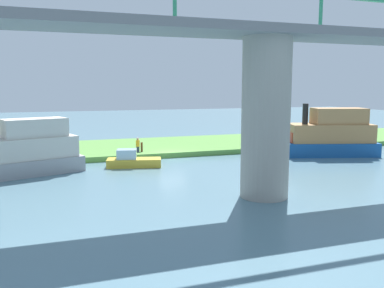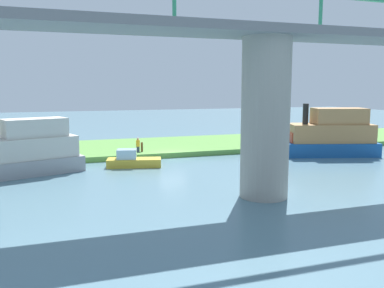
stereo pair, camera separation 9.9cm
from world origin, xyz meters
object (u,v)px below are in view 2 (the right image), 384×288
object	(u,v)px
bridge_pylon	(265,119)
motorboat_red	(132,161)
houseboat_blue	(24,152)
motorboat_white	(328,136)
person_on_bank	(138,145)
mooring_post	(142,147)

from	to	relation	value
bridge_pylon	motorboat_red	world-z (taller)	bridge_pylon
houseboat_blue	motorboat_white	xyz separation A→B (m)	(-27.63, 0.05, 0.15)
motorboat_white	houseboat_blue	bearing A→B (deg)	-0.10
motorboat_white	person_on_bank	bearing A→B (deg)	-14.90
mooring_post	houseboat_blue	bearing A→B (deg)	25.77
motorboat_red	houseboat_blue	bearing A→B (deg)	2.39
bridge_pylon	motorboat_white	size ratio (longest dim) A/B	0.91
person_on_bank	motorboat_red	bearing A→B (deg)	72.79
bridge_pylon	houseboat_blue	world-z (taller)	bridge_pylon
bridge_pylon	mooring_post	xyz separation A→B (m)	(4.12, -16.41, -3.83)
bridge_pylon	motorboat_red	bearing A→B (deg)	-63.61
bridge_pylon	motorboat_white	xyz separation A→B (m)	(-13.37, -11.46, -2.90)
person_on_bank	motorboat_white	bearing A→B (deg)	165.10
motorboat_red	motorboat_white	xyz separation A→B (m)	(-19.26, 0.40, 1.34)
mooring_post	bridge_pylon	bearing A→B (deg)	104.08
motorboat_red	bridge_pylon	bearing A→B (deg)	116.39
person_on_bank	motorboat_white	world-z (taller)	motorboat_white
mooring_post	houseboat_blue	distance (m)	11.29
mooring_post	houseboat_blue	xyz separation A→B (m)	(10.14, 4.90, 0.78)
bridge_pylon	houseboat_blue	size ratio (longest dim) A/B	0.99
person_on_bank	houseboat_blue	distance (m)	10.82
houseboat_blue	bridge_pylon	bearing A→B (deg)	141.09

